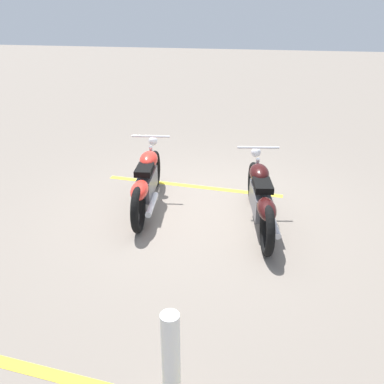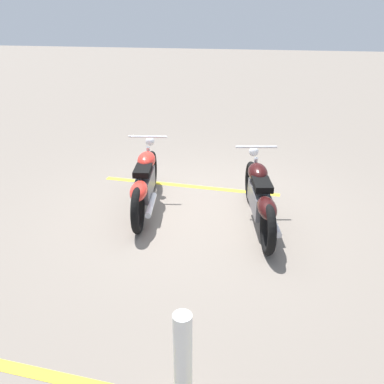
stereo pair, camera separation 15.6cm
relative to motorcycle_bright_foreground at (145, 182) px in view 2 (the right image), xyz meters
The scene contains 5 objects.
ground_plane 1.01m from the motorcycle_bright_foreground, 103.52° to the left, with size 60.00×60.00×0.00m, color slate.
motorcycle_bright_foreground is the anchor object (origin of this frame).
motorcycle_dark_foreground 1.78m from the motorcycle_bright_foreground, 83.63° to the left, with size 2.21×0.75×1.04m.
bollard_post 3.61m from the motorcycle_bright_foreground, 21.74° to the left, with size 0.14×0.14×0.95m, color white.
parking_stripe_near 1.22m from the motorcycle_bright_foreground, 154.15° to the left, with size 3.20×0.12×0.01m, color yellow.
Camera 2 is at (5.67, 0.95, 2.86)m, focal length 37.54 mm.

